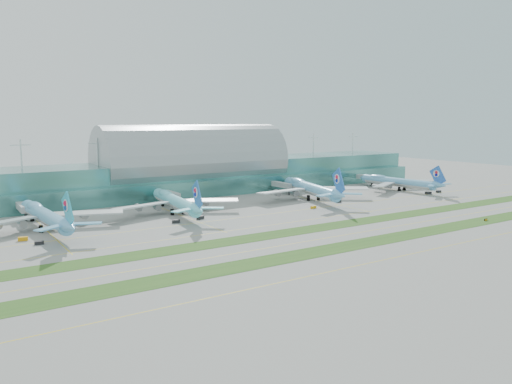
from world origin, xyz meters
TOP-DOWN VIEW (x-y plane):
  - ground at (0.00, 0.00)m, footprint 700.00×700.00m
  - terminal at (0.01, 128.79)m, footprint 340.00×69.10m
  - grass_strip_near at (0.00, -28.00)m, footprint 420.00×12.00m
  - grass_strip_far at (0.00, 2.00)m, footprint 420.00×12.00m
  - taxiline_a at (0.00, -48.00)m, footprint 420.00×0.35m
  - taxiline_b at (0.00, -14.00)m, footprint 420.00×0.35m
  - taxiline_c at (0.00, 18.00)m, footprint 420.00×0.35m
  - taxiline_d at (0.00, 40.00)m, footprint 420.00×0.35m
  - airliner_a at (-101.64, 62.43)m, footprint 65.01×73.99m
  - airliner_b at (-40.03, 67.36)m, footprint 64.13×73.22m
  - airliner_c at (44.51, 65.20)m, footprint 67.57×78.07m
  - airliner_d at (116.84, 63.44)m, footprint 59.24×67.44m
  - gse_a at (-112.78, 46.46)m, footprint 3.80×2.35m
  - gse_b at (-108.61, 36.75)m, footprint 3.60×2.51m
  - gse_c at (-49.65, 44.94)m, footprint 3.70×2.32m
  - gse_d at (-36.40, 47.01)m, footprint 3.94×2.59m
  - gse_e at (26.47, 40.27)m, footprint 3.51×2.24m
  - gse_f at (50.21, 47.21)m, footprint 3.47×2.61m
  - gse_g at (119.30, 40.30)m, footprint 4.19×2.87m
  - gse_h at (130.43, 41.05)m, footprint 3.80×2.41m
  - taxiway_sign_east at (72.19, -28.48)m, footprint 2.48×0.41m

SIDE VIEW (x-z plane):
  - ground at x=0.00m, z-range 0.00..0.00m
  - taxiline_a at x=0.00m, z-range 0.00..0.01m
  - taxiline_b at x=0.00m, z-range 0.00..0.01m
  - taxiline_c at x=0.00m, z-range 0.00..0.01m
  - taxiline_d at x=0.00m, z-range 0.00..0.01m
  - grass_strip_near at x=0.00m, z-range 0.00..0.08m
  - grass_strip_far at x=0.00m, z-range 0.00..0.08m
  - taxiway_sign_east at x=72.19m, z-range -0.01..1.04m
  - gse_e at x=26.47m, z-range 0.00..1.27m
  - gse_b at x=-108.61m, z-range 0.00..1.28m
  - gse_h at x=130.43m, z-range 0.00..1.35m
  - gse_d at x=-36.40m, z-range 0.00..1.47m
  - gse_f at x=50.21m, z-range 0.00..1.47m
  - gse_a at x=-112.78m, z-range 0.00..1.49m
  - gse_c at x=-49.65m, z-range 0.00..1.54m
  - gse_g at x=119.30m, z-range 0.00..1.57m
  - airliner_d at x=116.84m, z-range -3.55..15.00m
  - airliner_b at x=-40.03m, z-range -3.86..16.29m
  - airliner_a at x=-101.64m, z-range -3.90..16.46m
  - airliner_c at x=44.51m, z-range -4.18..17.64m
  - terminal at x=0.01m, z-range -3.77..32.23m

